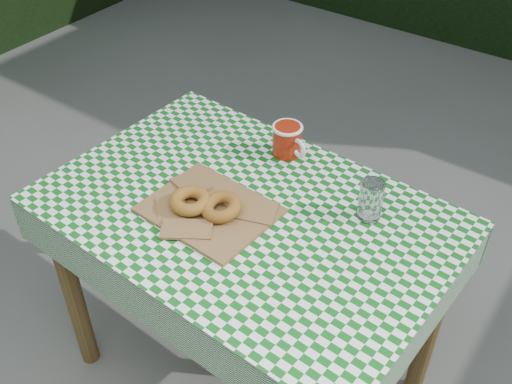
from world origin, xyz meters
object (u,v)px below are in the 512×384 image
at_px(paper_bag, 209,209).
at_px(drinking_glass, 371,200).
at_px(table, 247,302).
at_px(coffee_mug, 287,140).

xyz_separation_m(paper_bag, drinking_glass, (0.36, 0.23, 0.05)).
distance_m(table, paper_bag, 0.40).
xyz_separation_m(paper_bag, coffee_mug, (0.02, 0.35, 0.04)).
height_order(table, drinking_glass, drinking_glass).
distance_m(paper_bag, coffee_mug, 0.35).
bearing_deg(paper_bag, drinking_glass, 32.98).
distance_m(coffee_mug, drinking_glass, 0.36).
xyz_separation_m(coffee_mug, drinking_glass, (0.34, -0.11, 0.01)).
bearing_deg(coffee_mug, table, -61.52).
distance_m(paper_bag, drinking_glass, 0.43).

